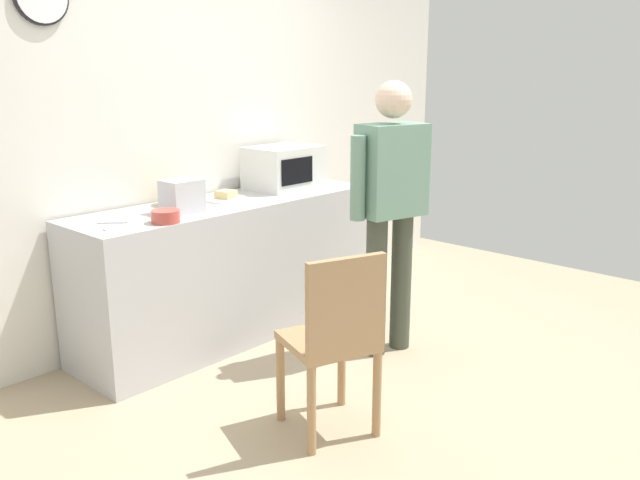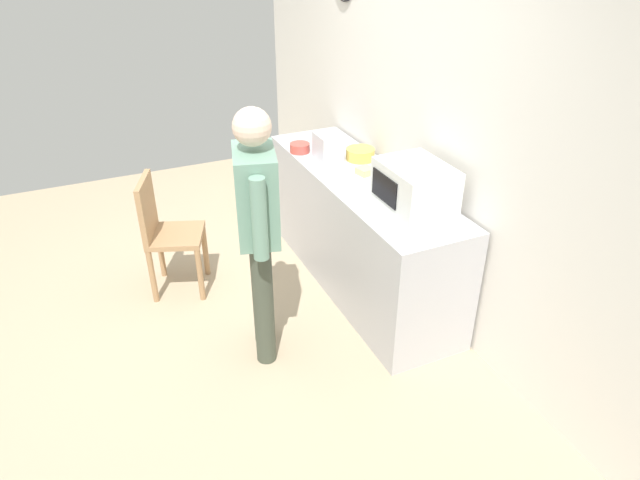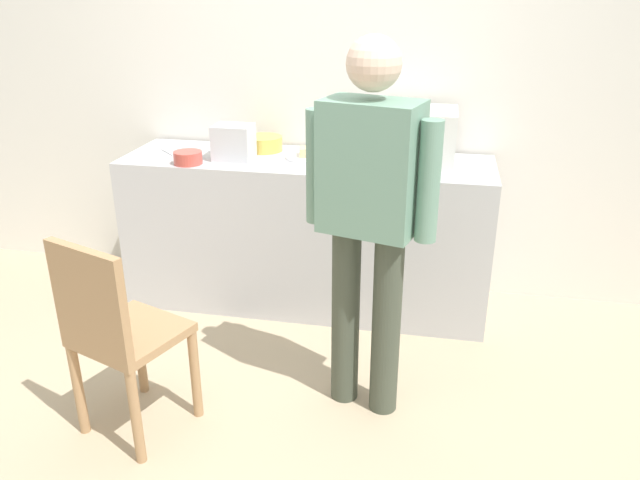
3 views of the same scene
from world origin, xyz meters
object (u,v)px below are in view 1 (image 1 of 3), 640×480
Objects in this scene: toaster at (182,196)px; person_standing at (391,198)px; salad_bowl at (166,216)px; fork_utensil at (112,223)px; sandwich_plate at (226,197)px; cereal_bowl at (176,198)px; wooden_chair at (335,336)px; spoon_utensil at (117,227)px; microwave at (284,167)px.

person_standing reaches higher than toaster.
salad_bowl reaches higher than fork_utensil.
sandwich_plate is 0.33m from cereal_bowl.
wooden_chair is at bearing -156.85° from person_standing.
sandwich_plate reaches higher than spoon_utensil.
spoon_utensil is (-0.04, -0.11, 0.00)m from fork_utensil.
fork_utensil is (-0.44, 0.06, -0.10)m from toaster.
cereal_bowl is 1.32× the size of fork_utensil.
sandwich_plate is at bearing 21.17° from salad_bowl.
wooden_chair reaches higher than fork_utensil.
microwave is 0.90m from cereal_bowl.
microwave reaches higher than cereal_bowl.
cereal_bowl is at bearing 125.13° from person_standing.
sandwich_plate is 1.60× the size of spoon_utensil.
person_standing reaches higher than sandwich_plate.
salad_bowl is 1.25m from wooden_chair.
fork_utensil is (-1.44, -0.09, -0.15)m from microwave.
person_standing reaches higher than spoon_utensil.
wooden_chair is at bearing -73.36° from spoon_utensil.
salad_bowl is at bearing -20.41° from spoon_utensil.
wooden_chair is (-0.10, -1.31, -0.49)m from toaster.
cereal_bowl is (-0.31, 0.12, 0.02)m from sandwich_plate.
spoon_utensil is (-1.48, -0.20, -0.15)m from microwave.
fork_utensil is at bearing 172.31° from toaster.
cereal_bowl reaches higher than salad_bowl.
wooden_chair is (-0.52, -1.41, -0.41)m from sandwich_plate.
microwave is at bearing 84.17° from person_standing.
cereal_bowl is 1.36m from person_standing.
person_standing is at bearing -31.22° from spoon_utensil.
spoon_utensil is at bearing 159.59° from salad_bowl.
sandwich_plate reaches higher than fork_utensil.
salad_bowl is at bearing -146.78° from toaster.
wooden_chair is at bearing -127.06° from microwave.
sandwich_plate reaches higher than wooden_chair.
person_standing is at bearing -64.33° from sandwich_plate.
fork_utensil is at bearing 103.79° from wooden_chair.
person_standing is 1.18m from wooden_chair.
toaster is 1.26m from person_standing.
microwave is 2.94× the size of fork_utensil.
microwave reaches higher than wooden_chair.
spoon_utensil is (-0.48, -0.05, -0.10)m from toaster.
cereal_bowl is at bearing 47.71° from salad_bowl.
microwave is 1.27m from salad_bowl.
spoon_utensil is at bearing 148.78° from person_standing.
sandwich_plate is at bearing 13.73° from toaster.
sandwich_plate is 1.60× the size of fork_utensil.
toaster is 0.13× the size of person_standing.
cereal_bowl is 0.58m from fork_utensil.
sandwich_plate is 0.86m from fork_utensil.
fork_utensil is 1.00× the size of spoon_utensil.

